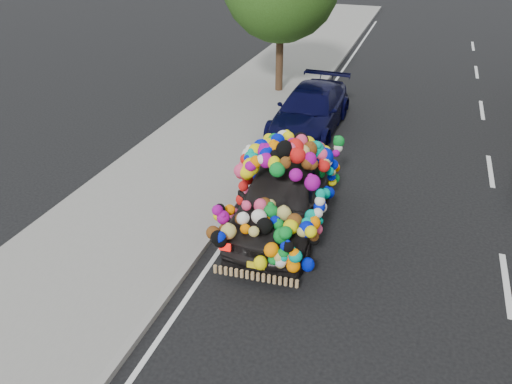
# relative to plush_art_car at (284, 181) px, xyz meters

# --- Properties ---
(ground) EXTENTS (100.00, 100.00, 0.00)m
(ground) POSITION_rel_plush_art_car_xyz_m (1.04, -0.62, -1.10)
(ground) COLOR black
(ground) RESTS_ON ground
(sidewalk) EXTENTS (4.00, 60.00, 0.12)m
(sidewalk) POSITION_rel_plush_art_car_xyz_m (-3.26, -0.62, -1.04)
(sidewalk) COLOR gray
(sidewalk) RESTS_ON ground
(kerb) EXTENTS (0.15, 60.00, 0.13)m
(kerb) POSITION_rel_plush_art_car_xyz_m (-1.31, -0.62, -1.03)
(kerb) COLOR gray
(kerb) RESTS_ON ground
(lane_markings) EXTENTS (6.00, 50.00, 0.01)m
(lane_markings) POSITION_rel_plush_art_car_xyz_m (4.64, -0.62, -1.09)
(lane_markings) COLOR silver
(lane_markings) RESTS_ON ground
(plush_art_car) EXTENTS (2.38, 4.70, 2.14)m
(plush_art_car) POSITION_rel_plush_art_car_xyz_m (0.00, 0.00, 0.00)
(plush_art_car) COLOR black
(plush_art_car) RESTS_ON ground
(navy_sedan) EXTENTS (1.99, 4.71, 1.36)m
(navy_sedan) POSITION_rel_plush_art_car_xyz_m (-0.74, 5.60, -0.42)
(navy_sedan) COLOR black
(navy_sedan) RESTS_ON ground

